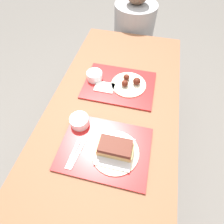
{
  "coord_description": "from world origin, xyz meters",
  "views": [
    {
      "loc": [
        0.14,
        -0.58,
        1.62
      ],
      "look_at": [
        0.01,
        -0.02,
        0.82
      ],
      "focal_mm": 28.0,
      "sensor_mm": 36.0,
      "label": 1
    }
  ],
  "objects_px": {
    "person_seated_across": "(134,27)",
    "tray_near": "(105,148)",
    "wings_plate_far": "(129,83)",
    "bowl_coleslaw_far": "(95,75)",
    "brisket_sandwich_plate": "(115,150)",
    "bowl_coleslaw_near": "(79,121)",
    "tray_far": "(119,85)"
  },
  "relations": [
    {
      "from": "person_seated_across",
      "to": "tray_near",
      "type": "bearing_deg",
      "value": -87.72
    },
    {
      "from": "wings_plate_far",
      "to": "person_seated_across",
      "type": "relative_size",
      "value": 0.33
    },
    {
      "from": "bowl_coleslaw_far",
      "to": "wings_plate_far",
      "type": "relative_size",
      "value": 0.45
    },
    {
      "from": "tray_near",
      "to": "brisket_sandwich_plate",
      "type": "relative_size",
      "value": 1.91
    },
    {
      "from": "bowl_coleslaw_far",
      "to": "tray_near",
      "type": "bearing_deg",
      "value": -67.73
    },
    {
      "from": "brisket_sandwich_plate",
      "to": "person_seated_across",
      "type": "relative_size",
      "value": 0.35
    },
    {
      "from": "bowl_coleslaw_far",
      "to": "wings_plate_far",
      "type": "height_order",
      "value": "wings_plate_far"
    },
    {
      "from": "bowl_coleslaw_near",
      "to": "brisket_sandwich_plate",
      "type": "height_order",
      "value": "brisket_sandwich_plate"
    },
    {
      "from": "tray_far",
      "to": "brisket_sandwich_plate",
      "type": "height_order",
      "value": "brisket_sandwich_plate"
    },
    {
      "from": "brisket_sandwich_plate",
      "to": "person_seated_across",
      "type": "bearing_deg",
      "value": 94.66
    },
    {
      "from": "tray_far",
      "to": "bowl_coleslaw_near",
      "type": "relative_size",
      "value": 4.45
    },
    {
      "from": "brisket_sandwich_plate",
      "to": "person_seated_across",
      "type": "xyz_separation_m",
      "value": [
        -0.11,
        1.32,
        -0.1
      ]
    },
    {
      "from": "bowl_coleslaw_far",
      "to": "person_seated_across",
      "type": "height_order",
      "value": "person_seated_across"
    },
    {
      "from": "brisket_sandwich_plate",
      "to": "bowl_coleslaw_far",
      "type": "distance_m",
      "value": 0.54
    },
    {
      "from": "person_seated_across",
      "to": "bowl_coleslaw_far",
      "type": "bearing_deg",
      "value": -99.49
    },
    {
      "from": "tray_far",
      "to": "person_seated_across",
      "type": "relative_size",
      "value": 0.67
    },
    {
      "from": "tray_near",
      "to": "tray_far",
      "type": "bearing_deg",
      "value": 92.99
    },
    {
      "from": "brisket_sandwich_plate",
      "to": "tray_far",
      "type": "bearing_deg",
      "value": 99.67
    },
    {
      "from": "bowl_coleslaw_far",
      "to": "bowl_coleslaw_near",
      "type": "bearing_deg",
      "value": -86.52
    },
    {
      "from": "tray_far",
      "to": "wings_plate_far",
      "type": "xyz_separation_m",
      "value": [
        0.07,
        0.01,
        0.02
      ]
    },
    {
      "from": "wings_plate_far",
      "to": "tray_near",
      "type": "bearing_deg",
      "value": -95.13
    },
    {
      "from": "bowl_coleslaw_far",
      "to": "person_seated_across",
      "type": "distance_m",
      "value": 0.86
    },
    {
      "from": "wings_plate_far",
      "to": "person_seated_across",
      "type": "distance_m",
      "value": 0.85
    },
    {
      "from": "tray_near",
      "to": "brisket_sandwich_plate",
      "type": "distance_m",
      "value": 0.07
    },
    {
      "from": "tray_far",
      "to": "brisket_sandwich_plate",
      "type": "xyz_separation_m",
      "value": [
        0.08,
        -0.47,
        0.04
      ]
    },
    {
      "from": "tray_near",
      "to": "bowl_coleslaw_near",
      "type": "bearing_deg",
      "value": 147.33
    },
    {
      "from": "tray_near",
      "to": "bowl_coleslaw_near",
      "type": "xyz_separation_m",
      "value": [
        -0.17,
        0.11,
        0.04
      ]
    },
    {
      "from": "bowl_coleslaw_near",
      "to": "bowl_coleslaw_far",
      "type": "bearing_deg",
      "value": 93.48
    },
    {
      "from": "wings_plate_far",
      "to": "person_seated_across",
      "type": "height_order",
      "value": "person_seated_across"
    },
    {
      "from": "brisket_sandwich_plate",
      "to": "wings_plate_far",
      "type": "distance_m",
      "value": 0.48
    },
    {
      "from": "tray_near",
      "to": "wings_plate_far",
      "type": "bearing_deg",
      "value": 84.87
    },
    {
      "from": "tray_near",
      "to": "person_seated_across",
      "type": "relative_size",
      "value": 0.67
    }
  ]
}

